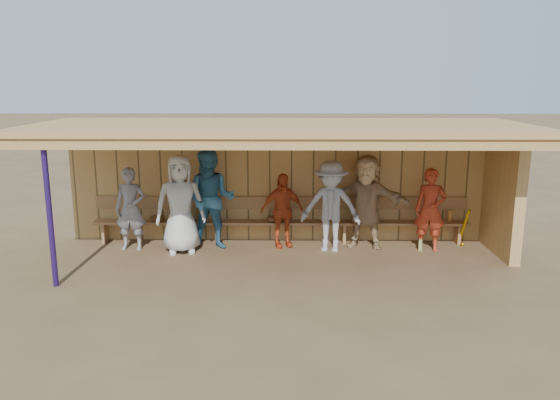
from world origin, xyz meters
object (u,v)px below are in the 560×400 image
(player_f, at_px, (366,201))
(bench, at_px, (281,217))
(player_g, at_px, (430,210))
(player_e, at_px, (331,206))
(player_b, at_px, (180,204))
(player_d, at_px, (282,210))
(player_c, at_px, (211,199))
(player_a, at_px, (131,209))

(player_f, relative_size, bench, 0.24)
(bench, bearing_deg, player_g, -9.45)
(player_e, bearing_deg, player_b, -166.03)
(bench, bearing_deg, player_f, -10.30)
(player_d, height_order, player_g, player_g)
(player_d, height_order, player_f, player_f)
(player_b, distance_m, player_g, 4.81)
(player_c, bearing_deg, player_g, 4.00)
(player_d, distance_m, player_g, 2.88)
(player_e, height_order, player_g, player_e)
(bench, bearing_deg, player_b, -159.66)
(player_e, bearing_deg, player_g, 14.35)
(player_a, height_order, player_b, player_b)
(player_d, xyz_separation_m, bench, (-0.03, 0.31, -0.21))
(player_b, height_order, player_f, player_b)
(player_c, xyz_separation_m, player_f, (3.03, 0.12, -0.06))
(player_d, bearing_deg, player_g, -22.15)
(player_c, height_order, player_e, player_c)
(player_c, distance_m, player_f, 3.03)
(player_f, bearing_deg, player_a, -160.83)
(bench, bearing_deg, player_e, -30.83)
(player_b, xyz_separation_m, bench, (1.90, 0.70, -0.42))
(player_d, bearing_deg, player_b, 173.06)
(player_e, height_order, player_f, player_f)
(player_f, bearing_deg, player_d, -163.68)
(player_b, bearing_deg, player_c, 14.04)
(player_a, distance_m, player_b, 1.03)
(player_b, xyz_separation_m, player_e, (2.87, 0.12, -0.07))
(player_b, height_order, bench, player_b)
(player_e, bearing_deg, player_d, 175.21)
(player_g, bearing_deg, player_e, -162.61)
(player_a, relative_size, player_g, 1.01)
(player_g, bearing_deg, player_d, -169.01)
(player_a, bearing_deg, player_f, 3.91)
(player_a, bearing_deg, player_e, 0.38)
(player_b, bearing_deg, player_e, -10.10)
(player_c, relative_size, player_f, 1.06)
(player_d, xyz_separation_m, player_e, (0.94, -0.27, 0.14))
(bench, bearing_deg, player_c, -162.38)
(player_e, distance_m, bench, 1.19)
(bench, bearing_deg, player_d, -84.00)
(player_d, relative_size, player_g, 0.92)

